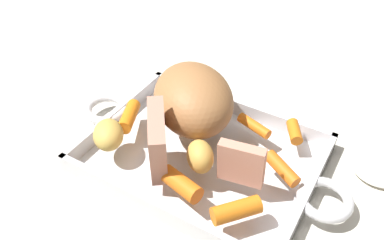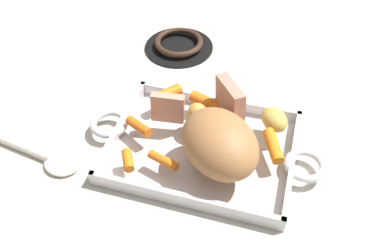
{
  "view_description": "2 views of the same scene",
  "coord_description": "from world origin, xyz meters",
  "px_view_note": "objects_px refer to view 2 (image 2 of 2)",
  "views": [
    {
      "loc": [
        -0.2,
        0.36,
        0.43
      ],
      "look_at": [
        0.02,
        -0.0,
        0.07
      ],
      "focal_mm": 37.38,
      "sensor_mm": 36.0,
      "label": 1
    },
    {
      "loc": [
        0.12,
        -0.48,
        0.57
      ],
      "look_at": [
        -0.02,
        0.01,
        0.06
      ],
      "focal_mm": 38.57,
      "sensor_mm": 36.0,
      "label": 2
    }
  ],
  "objects_px": {
    "stove_burner_rear": "(179,45)",
    "roast_slice_outer": "(168,108)",
    "potato_near_roast": "(274,120)",
    "baby_carrot_center_left": "(139,126)",
    "baby_carrot_long": "(128,160)",
    "baby_carrot_southeast": "(163,160)",
    "roast_slice_thick": "(230,104)",
    "serving_spoon": "(40,154)",
    "pork_roast": "(220,143)",
    "baby_carrot_northeast": "(273,146)",
    "baby_carrot_southwest": "(167,94)",
    "potato_whole": "(198,115)",
    "baby_carrot_northwest": "(206,102)",
    "roasting_dish": "(202,148)"
  },
  "relations": [
    {
      "from": "stove_burner_rear",
      "to": "roast_slice_outer",
      "type": "bearing_deg",
      "value": -76.79
    },
    {
      "from": "roast_slice_outer",
      "to": "potato_near_roast",
      "type": "xyz_separation_m",
      "value": [
        0.19,
        0.04,
        -0.01
      ]
    },
    {
      "from": "baby_carrot_center_left",
      "to": "stove_burner_rear",
      "type": "height_order",
      "value": "baby_carrot_center_left"
    },
    {
      "from": "baby_carrot_long",
      "to": "stove_burner_rear",
      "type": "relative_size",
      "value": 0.25
    },
    {
      "from": "baby_carrot_southeast",
      "to": "stove_burner_rear",
      "type": "bearing_deg",
      "value": 103.36
    },
    {
      "from": "roast_slice_thick",
      "to": "serving_spoon",
      "type": "relative_size",
      "value": 0.39
    },
    {
      "from": "pork_roast",
      "to": "roast_slice_thick",
      "type": "xyz_separation_m",
      "value": [
        -0.0,
        0.1,
        -0.0
      ]
    },
    {
      "from": "serving_spoon",
      "to": "baby_carrot_northeast",
      "type": "bearing_deg",
      "value": 23.55
    },
    {
      "from": "baby_carrot_southwest",
      "to": "baby_carrot_southeast",
      "type": "height_order",
      "value": "baby_carrot_southwest"
    },
    {
      "from": "serving_spoon",
      "to": "baby_carrot_southwest",
      "type": "bearing_deg",
      "value": 53.51
    },
    {
      "from": "pork_roast",
      "to": "serving_spoon",
      "type": "bearing_deg",
      "value": -170.18
    },
    {
      "from": "baby_carrot_long",
      "to": "serving_spoon",
      "type": "relative_size",
      "value": 0.19
    },
    {
      "from": "potato_whole",
      "to": "baby_carrot_northwest",
      "type": "bearing_deg",
      "value": 88.5
    },
    {
      "from": "roast_slice_thick",
      "to": "serving_spoon",
      "type": "bearing_deg",
      "value": -153.77
    },
    {
      "from": "baby_carrot_southwest",
      "to": "stove_burner_rear",
      "type": "distance_m",
      "value": 0.22
    },
    {
      "from": "roast_slice_outer",
      "to": "baby_carrot_northeast",
      "type": "relative_size",
      "value": 0.93
    },
    {
      "from": "baby_carrot_long",
      "to": "stove_burner_rear",
      "type": "height_order",
      "value": "baby_carrot_long"
    },
    {
      "from": "roast_slice_outer",
      "to": "baby_carrot_southeast",
      "type": "bearing_deg",
      "value": -76.26
    },
    {
      "from": "roasting_dish",
      "to": "roast_slice_outer",
      "type": "relative_size",
      "value": 7.23
    },
    {
      "from": "baby_carrot_southwest",
      "to": "potato_near_roast",
      "type": "bearing_deg",
      "value": -5.3
    },
    {
      "from": "baby_carrot_center_left",
      "to": "roasting_dish",
      "type": "bearing_deg",
      "value": 3.22
    },
    {
      "from": "baby_carrot_southeast",
      "to": "baby_carrot_northwest",
      "type": "relative_size",
      "value": 0.91
    },
    {
      "from": "roast_slice_thick",
      "to": "baby_carrot_southwest",
      "type": "relative_size",
      "value": 1.38
    },
    {
      "from": "baby_carrot_northwest",
      "to": "potato_whole",
      "type": "xyz_separation_m",
      "value": [
        -0.0,
        -0.05,
        0.01
      ]
    },
    {
      "from": "baby_carrot_northeast",
      "to": "baby_carrot_long",
      "type": "bearing_deg",
      "value": -156.94
    },
    {
      "from": "potato_near_roast",
      "to": "serving_spoon",
      "type": "height_order",
      "value": "potato_near_roast"
    },
    {
      "from": "roasting_dish",
      "to": "roast_slice_outer",
      "type": "xyz_separation_m",
      "value": [
        -0.07,
        0.03,
        0.05
      ]
    },
    {
      "from": "roast_slice_outer",
      "to": "serving_spoon",
      "type": "xyz_separation_m",
      "value": [
        -0.2,
        -0.12,
        -0.05
      ]
    },
    {
      "from": "baby_carrot_southeast",
      "to": "serving_spoon",
      "type": "bearing_deg",
      "value": -174.03
    },
    {
      "from": "baby_carrot_center_left",
      "to": "baby_carrot_northeast",
      "type": "height_order",
      "value": "baby_carrot_northeast"
    },
    {
      "from": "stove_burner_rear",
      "to": "potato_near_roast",
      "type": "bearing_deg",
      "value": -42.44
    },
    {
      "from": "baby_carrot_southeast",
      "to": "stove_burner_rear",
      "type": "xyz_separation_m",
      "value": [
        -0.09,
        0.37,
        -0.03
      ]
    },
    {
      "from": "baby_carrot_northeast",
      "to": "baby_carrot_southwest",
      "type": "height_order",
      "value": "same"
    },
    {
      "from": "roast_slice_outer",
      "to": "baby_carrot_northeast",
      "type": "height_order",
      "value": "roast_slice_outer"
    },
    {
      "from": "roast_slice_outer",
      "to": "stove_burner_rear",
      "type": "xyz_separation_m",
      "value": [
        -0.06,
        0.27,
        -0.05
      ]
    },
    {
      "from": "baby_carrot_northeast",
      "to": "potato_whole",
      "type": "distance_m",
      "value": 0.14
    },
    {
      "from": "baby_carrot_northwest",
      "to": "potato_whole",
      "type": "height_order",
      "value": "potato_whole"
    },
    {
      "from": "baby_carrot_northeast",
      "to": "serving_spoon",
      "type": "height_order",
      "value": "baby_carrot_northeast"
    },
    {
      "from": "pork_roast",
      "to": "potato_whole",
      "type": "xyz_separation_m",
      "value": [
        -0.06,
        0.08,
        -0.02
      ]
    },
    {
      "from": "pork_roast",
      "to": "baby_carrot_center_left",
      "type": "height_order",
      "value": "pork_roast"
    },
    {
      "from": "baby_carrot_long",
      "to": "baby_carrot_southwest",
      "type": "height_order",
      "value": "baby_carrot_southwest"
    },
    {
      "from": "roast_slice_outer",
      "to": "baby_carrot_southeast",
      "type": "relative_size",
      "value": 1.09
    },
    {
      "from": "pork_roast",
      "to": "baby_carrot_long",
      "type": "distance_m",
      "value": 0.16
    },
    {
      "from": "baby_carrot_center_left",
      "to": "stove_burner_rear",
      "type": "relative_size",
      "value": 0.34
    },
    {
      "from": "roast_slice_outer",
      "to": "baby_carrot_center_left",
      "type": "distance_m",
      "value": 0.06
    },
    {
      "from": "roasting_dish",
      "to": "baby_carrot_northwest",
      "type": "height_order",
      "value": "baby_carrot_northwest"
    },
    {
      "from": "baby_carrot_center_left",
      "to": "baby_carrot_northwest",
      "type": "height_order",
      "value": "baby_carrot_northwest"
    },
    {
      "from": "potato_whole",
      "to": "stove_burner_rear",
      "type": "bearing_deg",
      "value": 114.59
    },
    {
      "from": "roast_slice_outer",
      "to": "baby_carrot_northeast",
      "type": "xyz_separation_m",
      "value": [
        0.2,
        -0.02,
        -0.02
      ]
    },
    {
      "from": "baby_carrot_long",
      "to": "potato_whole",
      "type": "height_order",
      "value": "potato_whole"
    }
  ]
}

